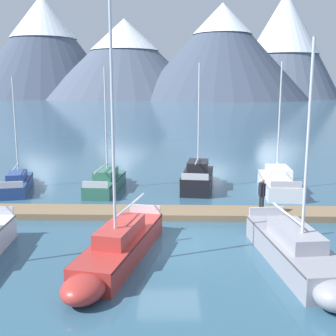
# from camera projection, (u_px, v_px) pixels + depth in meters

# --- Properties ---
(ground_plane) EXTENTS (700.00, 700.00, 0.00)m
(ground_plane) POSITION_uv_depth(u_px,v_px,m) (169.00, 245.00, 17.12)
(ground_plane) COLOR #335B75
(mountain_west_summit) EXTENTS (80.10, 80.10, 53.78)m
(mountain_west_summit) POSITION_uv_depth(u_px,v_px,m) (44.00, 45.00, 230.61)
(mountain_west_summit) COLOR #424C60
(mountain_west_summit) RESTS_ON ground
(mountain_central_massif) EXTENTS (83.31, 83.31, 39.41)m
(mountain_central_massif) POSITION_uv_depth(u_px,v_px,m) (125.00, 58.00, 216.97)
(mountain_central_massif) COLOR #4C566B
(mountain_central_massif) RESTS_ON ground
(mountain_shoulder_ridge) EXTENTS (82.11, 82.11, 44.29)m
(mountain_shoulder_ridge) POSITION_uv_depth(u_px,v_px,m) (222.00, 51.00, 202.26)
(mountain_shoulder_ridge) COLOR #424C60
(mountain_shoulder_ridge) RESTS_ON ground
(mountain_east_summit) EXTENTS (58.83, 58.83, 53.61)m
(mountain_east_summit) POSITION_uv_depth(u_px,v_px,m) (284.00, 42.00, 222.00)
(mountain_east_summit) COLOR slate
(mountain_east_summit) RESTS_ON ground
(dock) EXTENTS (21.93, 2.64, 0.30)m
(dock) POSITION_uv_depth(u_px,v_px,m) (168.00, 213.00, 21.02)
(dock) COLOR #846B4C
(dock) RESTS_ON ground
(sailboat_nearest_berth) EXTENTS (2.45, 6.04, 6.80)m
(sailboat_nearest_berth) POSITION_uv_depth(u_px,v_px,m) (18.00, 181.00, 26.49)
(sailboat_nearest_berth) COLOR navy
(sailboat_nearest_berth) RESTS_ON ground
(sailboat_mid_dock_port) EXTENTS (2.07, 6.16, 7.37)m
(sailboat_mid_dock_port) POSITION_uv_depth(u_px,v_px,m) (107.00, 181.00, 26.45)
(sailboat_mid_dock_port) COLOR #336B56
(sailboat_mid_dock_port) RESTS_ON ground
(sailboat_mid_dock_starboard) EXTENTS (3.08, 7.47, 9.22)m
(sailboat_mid_dock_starboard) POSITION_uv_depth(u_px,v_px,m) (117.00, 248.00, 15.34)
(sailboat_mid_dock_starboard) COLOR #B2332D
(sailboat_mid_dock_starboard) RESTS_ON ground
(sailboat_far_berth) EXTENTS (2.42, 6.10, 7.60)m
(sailboat_far_berth) POSITION_uv_depth(u_px,v_px,m) (198.00, 176.00, 26.96)
(sailboat_far_berth) COLOR black
(sailboat_far_berth) RESTS_ON ground
(sailboat_outer_slip) EXTENTS (2.24, 7.04, 7.74)m
(sailboat_outer_slip) POSITION_uv_depth(u_px,v_px,m) (298.00, 253.00, 14.84)
(sailboat_outer_slip) COLOR #93939E
(sailboat_outer_slip) RESTS_ON ground
(sailboat_end_of_dock) EXTENTS (2.36, 6.56, 7.65)m
(sailboat_end_of_dock) POSITION_uv_depth(u_px,v_px,m) (277.00, 181.00, 26.14)
(sailboat_end_of_dock) COLOR white
(sailboat_end_of_dock) RESTS_ON ground
(person_on_dock) EXTENTS (0.27, 0.59, 1.69)m
(person_on_dock) POSITION_uv_depth(u_px,v_px,m) (262.00, 193.00, 20.27)
(person_on_dock) COLOR #232328
(person_on_dock) RESTS_ON dock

